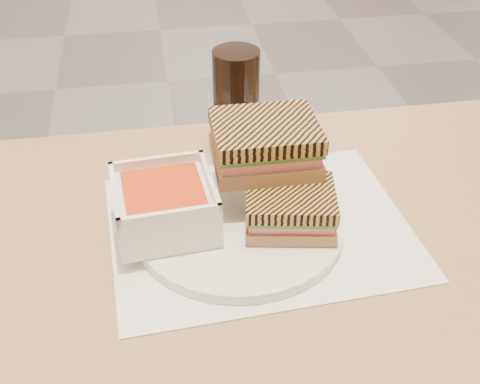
{
  "coord_description": "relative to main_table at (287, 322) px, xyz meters",
  "views": [
    {
      "loc": [
        -0.09,
        -2.6,
        1.27
      ],
      "look_at": [
        0.01,
        -2.0,
        0.82
      ],
      "focal_mm": 46.49,
      "sensor_mm": 36.0,
      "label": 1
    }
  ],
  "objects": [
    {
      "name": "main_table",
      "position": [
        0.0,
        0.0,
        0.0
      ],
      "size": [
        1.21,
        0.71,
        0.75
      ],
      "color": "#A97A4F",
      "rests_on": "ground"
    },
    {
      "name": "tray_liner",
      "position": [
        -0.03,
        0.07,
        0.12
      ],
      "size": [
        0.4,
        0.32,
        0.0
      ],
      "color": "white",
      "rests_on": "main_table"
    },
    {
      "name": "plate",
      "position": [
        -0.06,
        0.06,
        0.12
      ],
      "size": [
        0.27,
        0.27,
        0.01
      ],
      "color": "white",
      "rests_on": "tray_liner"
    },
    {
      "name": "soup_bowl",
      "position": [
        -0.15,
        0.07,
        0.16
      ],
      "size": [
        0.13,
        0.13,
        0.07
      ],
      "color": "white",
      "rests_on": "plate"
    },
    {
      "name": "panini_lower",
      "position": [
        0.01,
        0.05,
        0.16
      ],
      "size": [
        0.13,
        0.11,
        0.05
      ],
      "color": "#AD7E4B",
      "rests_on": "plate"
    },
    {
      "name": "panini_upper",
      "position": [
        -0.01,
        0.12,
        0.21
      ],
      "size": [
        0.13,
        0.11,
        0.06
      ],
      "color": "#AD7E4B",
      "rests_on": "panini_lower"
    },
    {
      "name": "cola_glass",
      "position": [
        -0.02,
        0.29,
        0.19
      ],
      "size": [
        0.07,
        0.07,
        0.15
      ],
      "color": "black",
      "rests_on": "main_table"
    }
  ]
}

